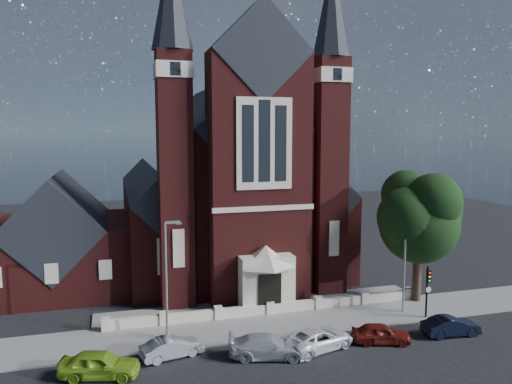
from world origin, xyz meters
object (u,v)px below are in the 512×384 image
(traffic_signal, at_px, (428,285))
(car_white_suv, at_px, (318,339))
(car_lime_van, at_px, (99,364))
(church, at_px, (223,186))
(car_dark_red, at_px, (381,333))
(car_navy, at_px, (451,326))
(parish_hall, at_px, (59,244))
(car_silver_a, at_px, (172,347))
(street_lamp_right, at_px, (406,255))
(car_silver_b, at_px, (268,346))
(street_lamp_left, at_px, (167,273))
(street_tree, at_px, (422,219))

(traffic_signal, height_order, car_white_suv, traffic_signal)
(car_white_suv, bearing_deg, traffic_signal, -92.55)
(car_lime_van, bearing_deg, church, -13.11)
(car_dark_red, relative_size, car_navy, 0.97)
(parish_hall, xyz_separation_m, car_silver_a, (7.99, -16.73, -3.37))
(street_lamp_right, xyz_separation_m, traffic_signal, (0.91, -1.57, -2.02))
(car_lime_van, relative_size, car_white_suv, 0.93)
(car_silver_a, bearing_deg, church, -34.55)
(traffic_signal, relative_size, car_white_suv, 0.83)
(car_silver_b, bearing_deg, car_lime_van, 104.11)
(church, relative_size, street_lamp_left, 4.31)
(street_tree, bearing_deg, car_silver_a, -167.84)
(church, relative_size, car_silver_b, 7.21)
(car_lime_van, relative_size, car_navy, 1.14)
(street_lamp_right, height_order, car_dark_red, street_lamp_right)
(car_lime_van, height_order, car_silver_b, car_lime_van)
(church, height_order, street_lamp_right, church)
(church, distance_m, car_navy, 27.00)
(car_white_suv, height_order, car_dark_red, car_white_suv)
(car_lime_van, distance_m, car_white_suv, 13.46)
(traffic_signal, bearing_deg, car_navy, -93.66)
(street_lamp_left, xyz_separation_m, car_silver_b, (5.62, -4.37, -3.90))
(church, relative_size, street_tree, 3.26)
(church, distance_m, car_white_suv, 24.28)
(street_tree, distance_m, street_lamp_left, 20.71)
(street_tree, bearing_deg, car_white_suv, -152.92)
(street_tree, xyz_separation_m, car_lime_van, (-24.85, -5.84, -6.19))
(street_lamp_right, bearing_deg, car_silver_b, -160.58)
(church, distance_m, car_silver_a, 24.31)
(parish_hall, xyz_separation_m, traffic_signal, (27.00, -15.57, -1.43))
(car_silver_b, xyz_separation_m, car_navy, (13.10, -0.26, -0.05))
(car_dark_red, bearing_deg, church, 30.45)
(church, bearing_deg, car_lime_van, -117.97)
(street_lamp_right, xyz_separation_m, car_white_suv, (-8.88, -4.12, -3.92))
(church, distance_m, traffic_signal, 23.94)
(street_tree, height_order, car_silver_b, street_tree)
(street_lamp_left, bearing_deg, church, 67.34)
(street_tree, xyz_separation_m, car_silver_a, (-20.61, -4.44, -6.32))
(traffic_signal, bearing_deg, car_lime_van, -173.73)
(street_tree, height_order, car_lime_van, street_tree)
(church, relative_size, street_lamp_right, 4.31)
(church, relative_size, parish_hall, 2.86)
(street_lamp_right, xyz_separation_m, car_dark_red, (-4.54, -4.41, -3.94))
(church, xyz_separation_m, car_white_suv, (1.21, -23.06, -7.51))
(street_lamp_left, bearing_deg, car_lime_van, -136.45)
(street_tree, relative_size, car_silver_b, 2.21)
(car_silver_a, bearing_deg, car_silver_b, -120.21)
(street_tree, relative_size, traffic_signal, 2.67)
(church, distance_m, parish_hall, 17.26)
(traffic_signal, bearing_deg, parish_hall, 150.02)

